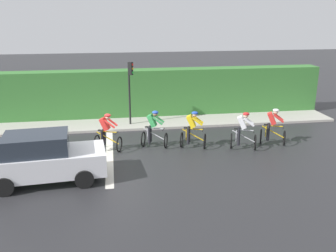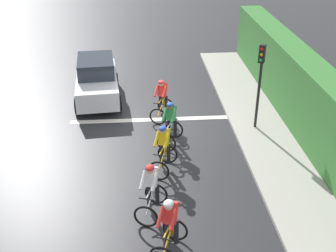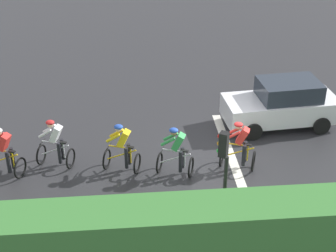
{
  "view_description": "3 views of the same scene",
  "coord_description": "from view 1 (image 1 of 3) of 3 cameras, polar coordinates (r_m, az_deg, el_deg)",
  "views": [
    {
      "loc": [
        14.91,
        -0.01,
        5.74
      ],
      "look_at": [
        -0.4,
        2.34,
        0.91
      ],
      "focal_mm": 39.31,
      "sensor_mm": 36.0,
      "label": 1
    },
    {
      "loc": [
        0.8,
        14.91,
        7.82
      ],
      "look_at": [
        -0.15,
        2.48,
        1.16
      ],
      "focal_mm": 46.08,
      "sensor_mm": 36.0,
      "label": 2
    },
    {
      "loc": [
        -13.54,
        3.13,
        9.24
      ],
      "look_at": [
        0.85,
        1.84,
        1.11
      ],
      "focal_mm": 54.45,
      "sensor_mm": 36.0,
      "label": 3
    }
  ],
  "objects": [
    {
      "name": "traffic_light_near_crossing",
      "position": [
        18.81,
        -5.88,
        6.46
      ],
      "size": [
        0.27,
        0.29,
        3.34
      ],
      "color": "black",
      "rests_on": "ground"
    },
    {
      "name": "road_marking_stop_line",
      "position": [
        15.98,
        -9.05,
        -3.94
      ],
      "size": [
        7.0,
        0.3,
        0.01
      ],
      "primitive_type": "cube",
      "color": "silver",
      "rests_on": "ground"
    },
    {
      "name": "hedge_wall",
      "position": [
        20.81,
        -2.99,
        5.1
      ],
      "size": [
        1.1,
        19.76,
        2.68
      ],
      "primitive_type": "cube",
      "color": "#387533",
      "rests_on": "ground"
    },
    {
      "name": "car_white",
      "position": [
        13.52,
        -18.75,
        -4.74
      ],
      "size": [
        2.14,
        4.22,
        1.76
      ],
      "color": "silver",
      "rests_on": "ground"
    },
    {
      "name": "cyclist_second",
      "position": [
        16.16,
        11.53,
        -0.85
      ],
      "size": [
        0.99,
        1.24,
        1.66
      ],
      "color": "black",
      "rests_on": "ground"
    },
    {
      "name": "stone_wall_low",
      "position": [
        20.76,
        -2.87,
        2.18
      ],
      "size": [
        0.44,
        19.76,
        0.65
      ],
      "primitive_type": "cube",
      "color": "tan",
      "rests_on": "ground"
    },
    {
      "name": "sidewalk_kerb",
      "position": [
        19.97,
        -2.59,
        0.78
      ],
      "size": [
        2.8,
        19.76,
        0.12
      ],
      "primitive_type": "cube",
      "color": "#ADA89E",
      "rests_on": "ground"
    },
    {
      "name": "cyclist_fourth",
      "position": [
        16.09,
        -2.27,
        -0.59
      ],
      "size": [
        1.01,
        1.25,
        1.66
      ],
      "color": "black",
      "rests_on": "ground"
    },
    {
      "name": "cyclist_mid",
      "position": [
        16.01,
        3.81,
        -0.7
      ],
      "size": [
        1.0,
        1.25,
        1.66
      ],
      "color": "black",
      "rests_on": "ground"
    },
    {
      "name": "ground_plane",
      "position": [
        15.98,
        -8.12,
        -3.91
      ],
      "size": [
        80.0,
        80.0,
        0.0
      ],
      "primitive_type": "plane",
      "color": "#28282B"
    },
    {
      "name": "cyclist_trailing",
      "position": [
        15.83,
        -9.51,
        -1.11
      ],
      "size": [
        1.02,
        1.25,
        1.66
      ],
      "color": "black",
      "rests_on": "ground"
    },
    {
      "name": "cyclist_lead",
      "position": [
        17.06,
        15.88,
        -0.2
      ],
      "size": [
        1.04,
        1.26,
        1.66
      ],
      "color": "black",
      "rests_on": "ground"
    }
  ]
}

